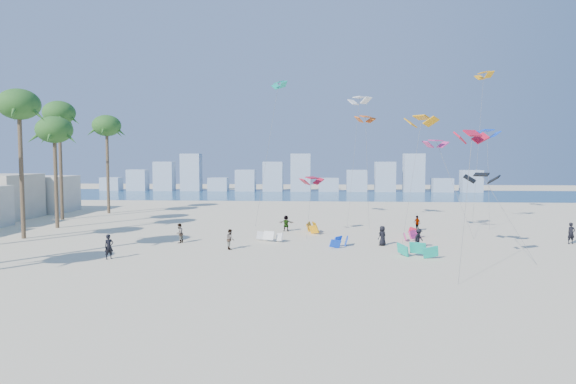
{
  "coord_description": "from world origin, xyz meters",
  "views": [
    {
      "loc": [
        5.99,
        -28.45,
        7.64
      ],
      "look_at": [
        3.0,
        16.0,
        4.5
      ],
      "focal_mm": 30.99,
      "sensor_mm": 36.0,
      "label": 1
    }
  ],
  "objects": [
    {
      "name": "kitesurfer_mid",
      "position": [
        -1.53,
        11.91,
        0.84
      ],
      "size": [
        0.87,
        0.98,
        1.68
      ],
      "primitive_type": "imported",
      "rotation": [
        0.0,
        0.0,
        1.92
      ],
      "color": "gray",
      "rests_on": "ground"
    },
    {
      "name": "palm_row",
      "position": [
        -22.88,
        16.14,
        11.83
      ],
      "size": [
        9.4,
        44.8,
        15.01
      ],
      "color": "brown",
      "rests_on": "ground"
    },
    {
      "name": "kitesurfers_far",
      "position": [
        8.8,
        17.35,
        0.85
      ],
      "size": [
        35.38,
        11.1,
        1.89
      ],
      "color": "black",
      "rests_on": "ground"
    },
    {
      "name": "distant_skyline",
      "position": [
        -1.19,
        82.0,
        3.09
      ],
      "size": [
        85.0,
        3.0,
        8.4
      ],
      "color": "#9EADBF",
      "rests_on": "ground"
    },
    {
      "name": "grounded_kites",
      "position": [
        9.28,
        15.9,
        0.45
      ],
      "size": [
        15.83,
        14.54,
        1.0
      ],
      "color": "silver",
      "rests_on": "ground"
    },
    {
      "name": "ocean",
      "position": [
        0.0,
        72.0,
        0.01
      ],
      "size": [
        220.0,
        220.0,
        0.0
      ],
      "primitive_type": "plane",
      "color": "navy",
      "rests_on": "ground"
    },
    {
      "name": "flying_kites",
      "position": [
        15.33,
        23.89,
        11.67
      ],
      "size": [
        28.12,
        35.09,
        18.58
      ],
      "color": "red",
      "rests_on": "ground"
    },
    {
      "name": "kitesurfer_near",
      "position": [
        -9.87,
        7.34,
        0.93
      ],
      "size": [
        0.79,
        0.8,
        1.86
      ],
      "primitive_type": "imported",
      "rotation": [
        0.0,
        0.0,
        0.8
      ],
      "color": "black",
      "rests_on": "ground"
    },
    {
      "name": "ground",
      "position": [
        0.0,
        0.0,
        0.0
      ],
      "size": [
        220.0,
        220.0,
        0.0
      ],
      "primitive_type": "plane",
      "color": "beige",
      "rests_on": "ground"
    }
  ]
}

